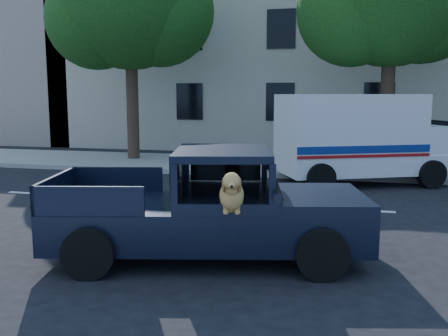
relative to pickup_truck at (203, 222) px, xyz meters
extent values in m
plane|color=black|center=(-1.55, 0.46, -0.58)|extent=(120.00, 120.00, 0.00)
cube|color=gray|center=(-1.55, 9.66, -0.50)|extent=(60.00, 4.00, 0.15)
cylinder|color=#332619|center=(-5.55, 10.06, 1.62)|extent=(0.44, 0.44, 4.40)
sphere|color=#0E380F|center=(-6.75, 9.76, 4.62)|extent=(3.60, 3.60, 3.60)
sphere|color=#0E380F|center=(-4.55, 10.36, 4.92)|extent=(4.00, 4.00, 4.00)
cylinder|color=#332619|center=(3.45, 10.06, 1.62)|extent=(0.44, 0.44, 4.40)
sphere|color=#0E380F|center=(2.25, 9.76, 4.62)|extent=(3.60, 3.60, 3.60)
sphere|color=#0E380F|center=(4.45, 10.36, 4.92)|extent=(4.00, 4.00, 4.00)
cube|color=beige|center=(1.45, 16.96, 3.92)|extent=(26.00, 6.00, 9.00)
cube|color=black|center=(0.07, 0.04, 0.00)|extent=(5.08, 2.83, 0.61)
cube|color=black|center=(1.74, 0.40, 0.38)|extent=(1.75, 2.10, 0.15)
cube|color=black|center=(0.30, 0.09, 1.08)|extent=(1.77, 2.03, 0.11)
cube|color=black|center=(1.03, 0.25, 0.76)|extent=(0.57, 1.60, 0.52)
cube|color=black|center=(0.57, -0.28, 0.18)|extent=(0.60, 0.60, 0.35)
cube|color=black|center=(1.26, -0.88, 0.60)|extent=(0.10, 0.06, 0.15)
cube|color=silver|center=(2.62, 7.37, 0.03)|extent=(5.08, 3.82, 0.55)
cube|color=silver|center=(2.22, 7.19, 1.13)|extent=(4.27, 3.45, 1.65)
cube|color=silver|center=(4.28, 8.13, 0.69)|extent=(1.74, 2.27, 0.77)
cube|color=navy|center=(2.66, 6.23, 0.52)|extent=(3.42, 1.57, 0.20)
cube|color=#9E0F0F|center=(2.66, 6.23, 0.35)|extent=(3.42, 1.57, 0.08)
camera|label=1|loc=(2.07, -7.26, 1.98)|focal=40.00mm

